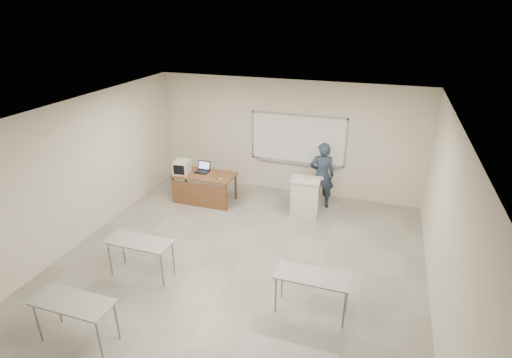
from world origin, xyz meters
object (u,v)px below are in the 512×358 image
(whiteboard, at_px, (298,140))
(crt_monitor, at_px, (182,167))
(podium, at_px, (305,197))
(mouse, at_px, (221,179))
(laptop, at_px, (203,169))
(keyboard, at_px, (313,178))
(presenter, at_px, (322,175))
(instructor_desk, at_px, (203,182))

(whiteboard, distance_m, crt_monitor, 3.05)
(podium, relative_size, mouse, 10.53)
(laptop, bearing_deg, mouse, -27.38)
(crt_monitor, bearing_deg, keyboard, -1.75)
(whiteboard, height_order, presenter, whiteboard)
(whiteboard, xyz_separation_m, instructor_desk, (-2.10, -1.39, -0.92))
(instructor_desk, height_order, crt_monitor, crt_monitor)
(instructor_desk, bearing_deg, crt_monitor, -178.83)
(crt_monitor, bearing_deg, presenter, 6.40)
(whiteboard, relative_size, instructor_desk, 1.59)
(laptop, bearing_deg, instructor_desk, -68.10)
(crt_monitor, distance_m, keyboard, 3.31)
(crt_monitor, bearing_deg, instructor_desk, -4.73)
(whiteboard, distance_m, podium, 1.67)
(crt_monitor, distance_m, mouse, 1.11)
(podium, height_order, keyboard, keyboard)
(keyboard, bearing_deg, mouse, 168.59)
(laptop, height_order, keyboard, laptop)
(mouse, distance_m, presenter, 2.47)
(instructor_desk, distance_m, laptop, 0.36)
(presenter, bearing_deg, instructor_desk, 0.48)
(instructor_desk, relative_size, podium, 1.65)
(laptop, bearing_deg, presenter, 9.44)
(whiteboard, distance_m, presenter, 1.19)
(mouse, bearing_deg, presenter, -0.21)
(instructor_desk, relative_size, keyboard, 3.33)
(presenter, bearing_deg, podium, 50.69)
(laptop, xyz_separation_m, mouse, (0.65, -0.34, -0.04))
(whiteboard, xyz_separation_m, laptop, (-2.20, -1.14, -0.67))
(crt_monitor, bearing_deg, laptop, 24.14)
(keyboard, distance_m, presenter, 0.54)
(instructor_desk, bearing_deg, whiteboard, 33.32)
(crt_monitor, relative_size, mouse, 4.70)
(mouse, bearing_deg, laptop, 132.75)
(podium, bearing_deg, crt_monitor, 177.69)
(crt_monitor, relative_size, laptop, 1.24)
(podium, distance_m, mouse, 2.08)
(podium, bearing_deg, presenter, 59.33)
(instructor_desk, relative_size, mouse, 17.39)
(instructor_desk, distance_m, mouse, 0.59)
(mouse, height_order, keyboard, keyboard)
(whiteboard, xyz_separation_m, mouse, (-1.55, -1.48, -0.71))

